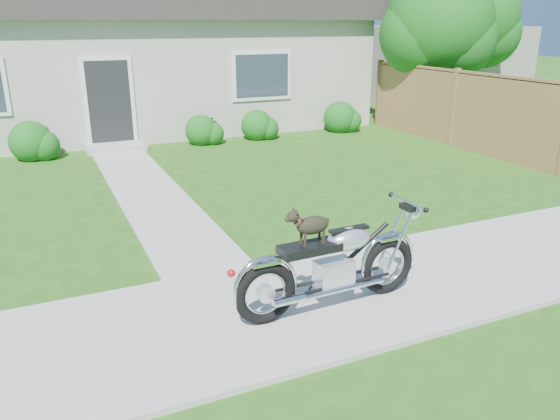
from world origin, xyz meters
The scene contains 11 objects.
ground centered at (0.00, 0.00, 0.00)m, with size 80.00×80.00×0.00m, color #235114.
sidewalk centered at (0.00, 0.00, 0.02)m, with size 24.00×2.20×0.04m, color #9E9B93.
walkway centered at (-1.50, 5.00, 0.01)m, with size 1.20×8.00×0.03m, color #9E9B93.
house centered at (0.00, 11.99, 2.16)m, with size 12.60×7.03×4.50m.
fence centered at (6.30, 5.75, 0.94)m, with size 0.12×6.62×1.90m.
tree_near centered at (7.33, 7.60, 2.83)m, with size 2.90×2.88×4.42m.
tree_far centered at (10.09, 9.42, 2.98)m, with size 3.03×3.03×4.65m.
shrub_row centered at (-0.73, 8.50, 0.39)m, with size 11.07×0.97×0.97m.
potted_plant_left centered at (-3.15, 8.55, 0.33)m, with size 0.60×0.52×0.67m, color #2B5E18.
potted_plant_right centered at (0.87, 8.55, 0.34)m, with size 0.38×0.38×0.68m, color #25631B.
motorcycle_with_dog centered at (-0.56, -0.27, 0.55)m, with size 2.22×0.60×1.17m.
Camera 1 is at (-3.26, -4.82, 2.97)m, focal length 35.00 mm.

